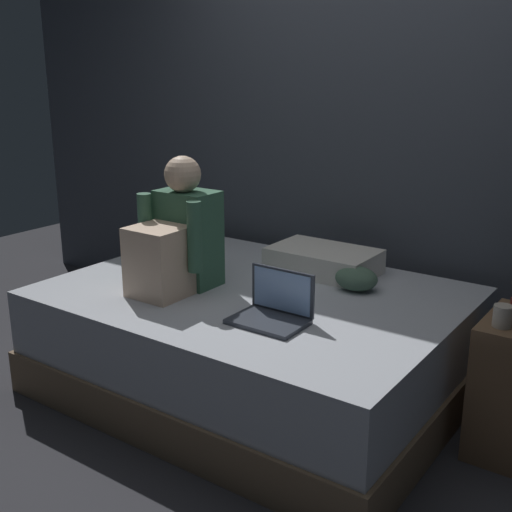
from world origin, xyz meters
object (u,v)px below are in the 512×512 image
object	(u,v)px
bed	(254,340)
mug	(503,316)
pillow	(324,260)
laptop	(274,309)
clothes_pile	(355,276)
person_sitting	(177,240)

from	to	relation	value
bed	mug	xyz separation A→B (m)	(1.17, 0.07, 0.38)
pillow	mug	distance (m)	1.10
laptop	pillow	distance (m)	0.75
pillow	clothes_pile	distance (m)	0.27
person_sitting	clothes_pile	size ratio (longest dim) A/B	2.37
person_sitting	laptop	bearing A→B (deg)	-7.55
person_sitting	bed	bearing A→B (deg)	30.86
bed	laptop	xyz separation A→B (m)	(0.30, -0.28, 0.33)
laptop	bed	bearing A→B (deg)	137.26
laptop	clothes_pile	distance (m)	0.62
laptop	clothes_pile	bearing A→B (deg)	82.59
clothes_pile	mug	bearing A→B (deg)	-18.35
person_sitting	laptop	size ratio (longest dim) A/B	2.05
bed	laptop	size ratio (longest dim) A/B	6.25
laptop	clothes_pile	size ratio (longest dim) A/B	1.16
bed	clothes_pile	world-z (taller)	clothes_pile
mug	clothes_pile	distance (m)	0.83
pillow	laptop	bearing A→B (deg)	-77.14
person_sitting	laptop	distance (m)	0.67
person_sitting	pillow	world-z (taller)	person_sitting
person_sitting	mug	world-z (taller)	person_sitting
pillow	mug	bearing A→B (deg)	-19.99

